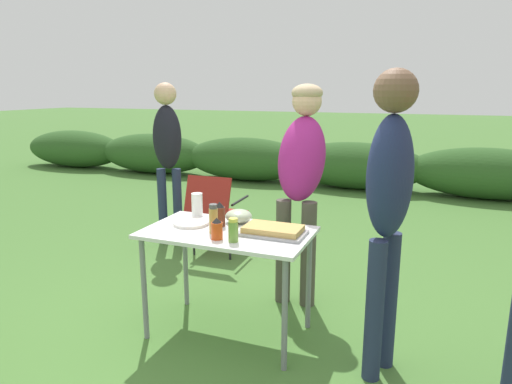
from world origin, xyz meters
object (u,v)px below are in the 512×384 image
object	(u,v)px
standing_person_in_dark_puffer	(301,167)
standing_person_in_gray_fleece	(389,194)
plate_stack	(191,223)
spice_jar	(213,219)
mixing_bowl	(239,216)
standing_person_with_beanie	(168,146)
folding_table	(228,242)
food_tray	(273,231)
paper_cup_stack	(197,205)
camp_chair_green_behind_table	(215,210)
hot_sauce_bottle	(217,229)
bbq_sauce_bottle	(220,215)
relish_jar	(233,230)

from	to	relation	value
standing_person_in_dark_puffer	standing_person_in_gray_fleece	world-z (taller)	standing_person_in_gray_fleece
plate_stack	spice_jar	bearing A→B (deg)	-26.09
mixing_bowl	standing_person_with_beanie	world-z (taller)	standing_person_with_beanie
plate_stack	spice_jar	world-z (taller)	spice_jar
folding_table	plate_stack	bearing A→B (deg)	173.30
folding_table	food_tray	size ratio (longest dim) A/B	2.65
standing_person_in_gray_fleece	paper_cup_stack	bearing A→B (deg)	-83.13
folding_table	spice_jar	bearing A→B (deg)	-128.51
folding_table	plate_stack	size ratio (longest dim) A/B	4.48
spice_jar	camp_chair_green_behind_table	bearing A→B (deg)	116.50
standing_person_with_beanie	standing_person_in_gray_fleece	distance (m)	2.87
spice_jar	hot_sauce_bottle	bearing A→B (deg)	-53.69
folding_table	spice_jar	distance (m)	0.20
standing_person_in_dark_puffer	standing_person_with_beanie	world-z (taller)	standing_person_with_beanie
bbq_sauce_bottle	standing_person_in_dark_puffer	world-z (taller)	standing_person_in_dark_puffer
paper_cup_stack	spice_jar	size ratio (longest dim) A/B	0.90
folding_table	bbq_sauce_bottle	distance (m)	0.20
relish_jar	hot_sauce_bottle	distance (m)	0.12
food_tray	camp_chair_green_behind_table	world-z (taller)	camp_chair_green_behind_table
camp_chair_green_behind_table	standing_person_with_beanie	bearing A→B (deg)	165.71
standing_person_with_beanie	standing_person_in_gray_fleece	xyz separation A→B (m)	(2.40, -1.56, 0.02)
standing_person_in_dark_puffer	standing_person_with_beanie	xyz separation A→B (m)	(-1.68, 0.76, 0.00)
standing_person_with_beanie	camp_chair_green_behind_table	xyz separation A→B (m)	(0.61, -0.14, -0.60)
spice_jar	hot_sauce_bottle	distance (m)	0.13
plate_stack	food_tray	bearing A→B (deg)	-0.06
food_tray	relish_jar	bearing A→B (deg)	-129.00
folding_table	camp_chair_green_behind_table	xyz separation A→B (m)	(-0.77, 1.35, -0.20)
bbq_sauce_bottle	standing_person_in_dark_puffer	size ratio (longest dim) A/B	0.10
paper_cup_stack	bbq_sauce_bottle	xyz separation A→B (m)	(0.26, -0.16, -0.01)
standing_person_in_dark_puffer	plate_stack	bearing A→B (deg)	-131.42
plate_stack	bbq_sauce_bottle	world-z (taller)	bbq_sauce_bottle
standing_person_in_gray_fleece	bbq_sauce_bottle	bearing A→B (deg)	-78.03
paper_cup_stack	relish_jar	xyz separation A→B (m)	(0.48, -0.42, -0.01)
food_tray	relish_jar	size ratio (longest dim) A/B	2.80
food_tray	plate_stack	distance (m)	0.60
plate_stack	paper_cup_stack	world-z (taller)	paper_cup_stack
food_tray	hot_sauce_bottle	size ratio (longest dim) A/B	3.03
standing_person_with_beanie	food_tray	bearing A→B (deg)	-58.73
plate_stack	mixing_bowl	world-z (taller)	mixing_bowl
folding_table	relish_jar	distance (m)	0.27
hot_sauce_bottle	standing_person_in_gray_fleece	size ratio (longest dim) A/B	0.08
relish_jar	camp_chair_green_behind_table	distance (m)	1.82
spice_jar	standing_person_in_gray_fleece	size ratio (longest dim) A/B	0.11
food_tray	standing_person_in_gray_fleece	world-z (taller)	standing_person_in_gray_fleece
paper_cup_stack	camp_chair_green_behind_table	xyz separation A→B (m)	(-0.42, 1.12, -0.36)
food_tray	plate_stack	world-z (taller)	food_tray
standing_person_in_gray_fleece	standing_person_in_dark_puffer	bearing A→B (deg)	-118.45
standing_person_in_gray_fleece	food_tray	bearing A→B (deg)	-79.26
mixing_bowl	folding_table	bearing A→B (deg)	-87.69
food_tray	standing_person_in_gray_fleece	distance (m)	0.79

